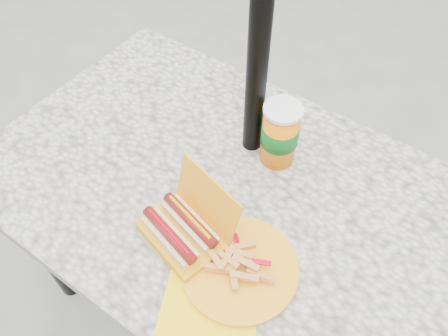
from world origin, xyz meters
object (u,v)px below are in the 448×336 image
Objects in this scene: hotdog_box at (183,231)px; fries_plate at (237,270)px; soda_cup at (280,134)px; umbrella_pole at (260,32)px.

hotdog_box reaches higher than fries_plate.
hotdog_box is at bearing -179.99° from fries_plate.
fries_plate is 2.10× the size of soda_cup.
umbrella_pole is at bearing 117.94° from fries_plate.
umbrella_pole is 9.88× the size of hotdog_box.
fries_plate is 0.35m from soda_cup.
hotdog_box is 1.24× the size of soda_cup.
umbrella_pole reaches higher than soda_cup.
hotdog_box is 0.34m from soda_cup.
soda_cup is at bearing -1.77° from umbrella_pole.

